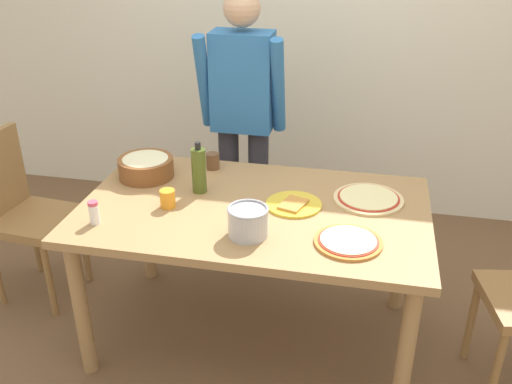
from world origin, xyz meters
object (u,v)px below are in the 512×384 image
(pizza_cooked_on_tray, at_px, (348,241))
(salt_shaker, at_px, (94,212))
(popcorn_bowl, at_px, (146,165))
(dining_table, at_px, (254,224))
(pizza_raw_on_board, at_px, (368,198))
(olive_oil_bottle, at_px, (199,170))
(steel_pot, at_px, (248,221))
(plate_with_slice, at_px, (294,204))
(person_cook, at_px, (243,114))
(cup_orange, at_px, (168,199))
(cup_small_brown, at_px, (213,161))
(chair_wooden_left, at_px, (21,207))

(pizza_cooked_on_tray, xyz_separation_m, salt_shaker, (-1.09, -0.06, 0.04))
(salt_shaker, bearing_deg, popcorn_bowl, 85.39)
(dining_table, bearing_deg, pizza_raw_on_board, 18.56)
(dining_table, xyz_separation_m, olive_oil_bottle, (-0.29, 0.10, 0.20))
(steel_pot, bearing_deg, plate_with_slice, 63.34)
(person_cook, height_order, pizza_raw_on_board, person_cook)
(steel_pot, height_order, salt_shaker, steel_pot)
(steel_pot, bearing_deg, person_cook, 104.20)
(olive_oil_bottle, distance_m, cup_orange, 0.22)
(cup_small_brown, height_order, salt_shaker, salt_shaker)
(pizza_cooked_on_tray, bearing_deg, pizza_raw_on_board, 80.49)
(olive_oil_bottle, bearing_deg, pizza_cooked_on_tray, -24.37)
(dining_table, height_order, pizza_cooked_on_tray, pizza_cooked_on_tray)
(dining_table, bearing_deg, plate_with_slice, 13.61)
(pizza_raw_on_board, xyz_separation_m, cup_orange, (-0.90, -0.26, 0.03))
(chair_wooden_left, distance_m, plate_with_slice, 1.52)
(plate_with_slice, distance_m, salt_shaker, 0.89)
(pizza_cooked_on_tray, bearing_deg, plate_with_slice, 133.92)
(person_cook, bearing_deg, dining_table, -73.39)
(popcorn_bowl, bearing_deg, olive_oil_bottle, -18.76)
(plate_with_slice, xyz_separation_m, cup_small_brown, (-0.48, 0.33, 0.03))
(person_cook, distance_m, pizza_cooked_on_tray, 1.21)
(cup_orange, xyz_separation_m, salt_shaker, (-0.26, -0.21, 0.01))
(popcorn_bowl, distance_m, cup_orange, 0.37)
(plate_with_slice, relative_size, olive_oil_bottle, 1.02)
(chair_wooden_left, distance_m, cup_small_brown, 1.08)
(steel_pot, height_order, cup_small_brown, steel_pot)
(chair_wooden_left, bearing_deg, olive_oil_bottle, -1.72)
(person_cook, bearing_deg, chair_wooden_left, -150.25)
(pizza_cooked_on_tray, bearing_deg, olive_oil_bottle, 155.63)
(salt_shaker, bearing_deg, dining_table, 24.46)
(chair_wooden_left, relative_size, cup_orange, 11.18)
(person_cook, relative_size, pizza_raw_on_board, 4.92)
(dining_table, bearing_deg, cup_orange, -167.65)
(popcorn_bowl, relative_size, cup_small_brown, 3.29)
(pizza_raw_on_board, bearing_deg, pizza_cooked_on_tray, -99.51)
(pizza_cooked_on_tray, height_order, cup_orange, cup_orange)
(chair_wooden_left, bearing_deg, popcorn_bowl, 6.10)
(olive_oil_bottle, bearing_deg, dining_table, -18.90)
(pizza_raw_on_board, xyz_separation_m, popcorn_bowl, (-1.12, 0.03, 0.05))
(salt_shaker, bearing_deg, plate_with_slice, 22.22)
(cup_orange, bearing_deg, pizza_cooked_on_tray, -10.22)
(dining_table, relative_size, chair_wooden_left, 1.68)
(olive_oil_bottle, bearing_deg, salt_shaker, -132.27)
(plate_with_slice, xyz_separation_m, popcorn_bowl, (-0.79, 0.16, 0.05))
(dining_table, height_order, person_cook, person_cook)
(popcorn_bowl, height_order, salt_shaker, popcorn_bowl)
(pizza_cooked_on_tray, height_order, steel_pot, steel_pot)
(steel_pot, bearing_deg, popcorn_bowl, 144.07)
(plate_with_slice, bearing_deg, person_cook, 119.62)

